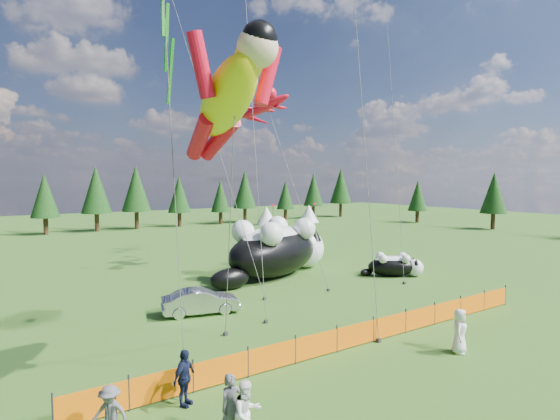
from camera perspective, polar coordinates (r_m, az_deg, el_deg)
ground at (r=21.05m, az=4.05°, el=-14.91°), size 160.00×160.00×0.00m
safety_fence at (r=18.73m, az=9.84°, el=-15.77°), size 22.06×0.06×1.10m
tree_line at (r=62.09m, az=-21.95°, el=1.11°), size 90.00×4.00×8.00m
festival_tents at (r=60.66m, az=-10.70°, el=-1.19°), size 50.00×3.20×2.80m
cat_large at (r=31.11m, az=-0.27°, el=-5.03°), size 10.90×6.65×4.08m
cat_small at (r=32.10m, az=14.78°, el=-6.98°), size 3.98×3.24×1.64m
car at (r=22.98m, az=-10.29°, el=-11.67°), size 4.09×2.21×1.28m
spectator_a at (r=12.58m, az=-6.36°, el=-24.23°), size 0.68×0.48×1.75m
spectator_b at (r=12.32m, az=-4.35°, el=-24.98°), size 0.86×0.55×1.71m
spectator_c at (r=14.35m, az=-12.39°, el=-20.62°), size 1.12×1.01×1.72m
spectator_d at (r=13.16m, az=-21.33°, el=-23.63°), size 1.10×1.03×1.54m
spectator_e at (r=19.12m, az=22.40°, el=-14.41°), size 1.02×0.89×1.75m
superhero_kite at (r=15.64m, az=-6.92°, el=14.29°), size 5.32×6.07×12.25m
gecko_kite at (r=35.50m, az=-1.99°, el=13.34°), size 6.04×13.13×15.75m
diamond_kite_d at (r=32.64m, az=-13.68°, el=24.63°), size 2.76×8.91×21.17m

